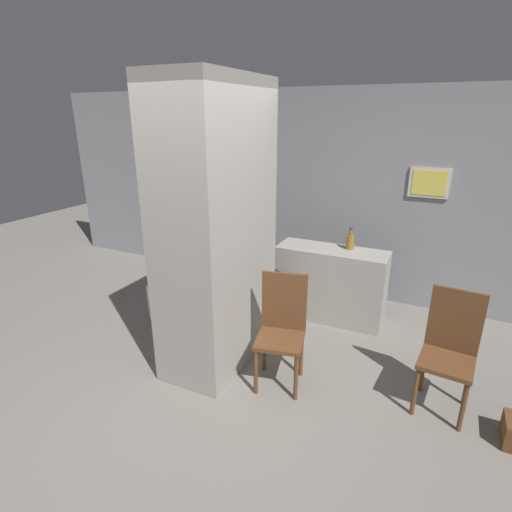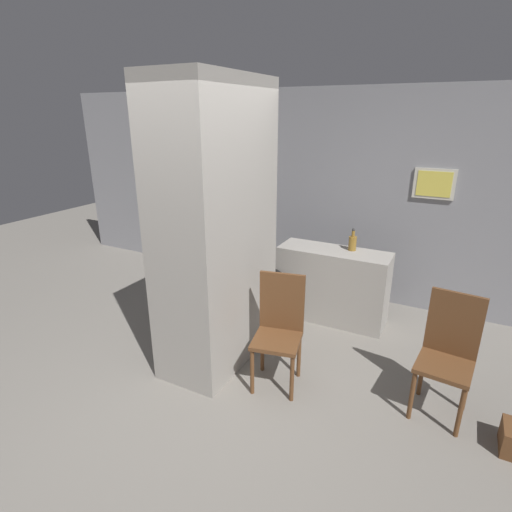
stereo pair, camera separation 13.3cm
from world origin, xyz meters
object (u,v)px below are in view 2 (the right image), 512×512
Objects in this scene: chair_near_pillar at (279,327)px; chair_by_doorway at (448,351)px; toilet at (169,286)px; bicycle at (233,282)px; bottle_tall at (353,242)px.

chair_near_pillar is 1.36m from chair_by_doorway.
toilet is 3.07m from chair_by_doorway.
bicycle is at bearing 123.64° from chair_near_pillar.
bottle_tall reaches higher than chair_near_pillar.
toilet is 0.78m from bicycle.
chair_near_pillar is (1.71, -0.58, 0.20)m from toilet.
chair_by_doorway is at bearing -6.03° from toilet.
bicycle is 1.52m from bottle_tall.
chair_by_doorway is 2.59m from bicycle.
chair_near_pillar is at bearing -44.39° from bicycle.
bottle_tall reaches higher than chair_by_doorway.
chair_by_doorway reaches higher than toilet.
bottle_tall is at bearing 23.18° from toilet.
chair_near_pillar reaches higher than toilet.
chair_near_pillar is 0.62× the size of bicycle.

